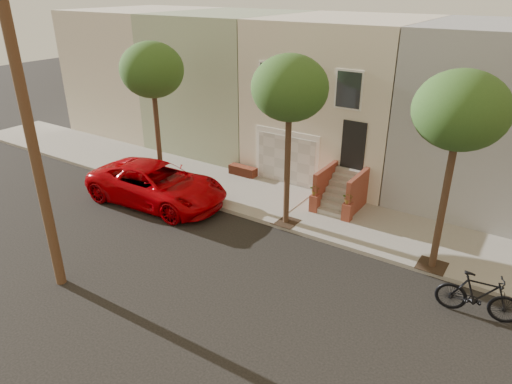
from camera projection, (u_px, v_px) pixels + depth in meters
The scene contains 9 objects.
ground at pixel (201, 264), 15.36m from camera, with size 90.00×90.00×0.00m, color black.
sidewalk at pixel (282, 204), 19.40m from camera, with size 40.00×3.70×0.15m, color gray.
house_row at pixel (345, 94), 22.36m from camera, with size 33.10×11.70×7.00m.
tree_left at pixel (152, 71), 18.91m from camera, with size 2.70×2.57×6.30m.
tree_mid at pixel (290, 89), 15.65m from camera, with size 2.70×2.57×6.30m.
tree_right at pixel (461, 112), 12.89m from camera, with size 2.70×2.57×6.30m.
utility_pole at pixel (465, 234), 6.78m from camera, with size 23.60×1.22×10.00m.
pickup_truck at pixel (157, 184), 19.33m from camera, with size 2.82×6.12×1.70m, color #B60007.
motorcycle at pixel (479, 296), 12.72m from camera, with size 0.63×2.24×1.35m, color black.
Camera 1 is at (8.69, -9.83, 8.55)m, focal length 32.33 mm.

